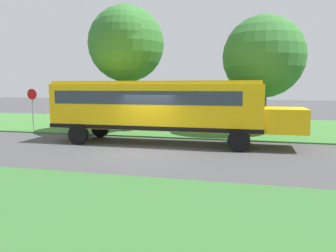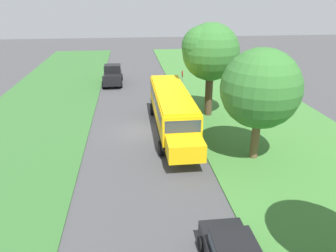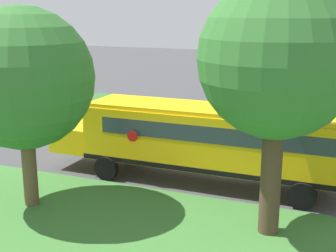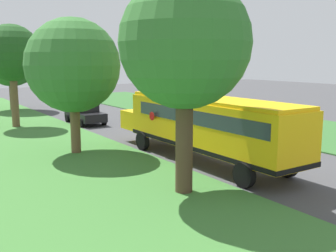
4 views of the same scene
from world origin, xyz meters
name	(u,v)px [view 3 (image 3 of 4)]	position (x,y,z in m)	size (l,w,h in m)	color
ground_plane	(227,166)	(0.00, 0.00, 0.00)	(120.00, 120.00, 0.00)	#424244
grass_far_side	(265,122)	(9.00, 0.00, 0.04)	(10.00, 80.00, 0.07)	#33662D
school_bus	(206,137)	(-2.37, 0.27, 1.92)	(2.84, 12.42, 3.16)	yellow
oak_tree_beside_bus	(278,55)	(-5.75, -2.90, 5.58)	(4.78, 4.69, 7.85)	#4C3826
oak_tree_roadside_mid	(21,80)	(-7.08, 5.37, 4.58)	(4.85, 4.85, 7.07)	brown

